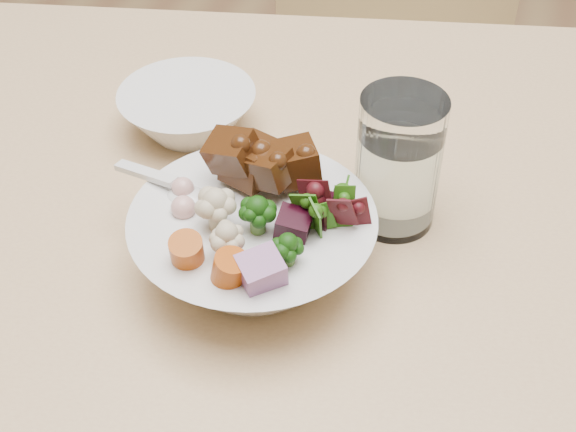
{
  "coord_description": "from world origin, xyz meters",
  "views": [
    {
      "loc": [
        0.04,
        -0.65,
        1.19
      ],
      "look_at": [
        -0.08,
        -0.21,
        0.78
      ],
      "focal_mm": 50.0,
      "sensor_mm": 36.0,
      "label": 1
    }
  ],
  "objects_px": {
    "dining_table": "(530,341)",
    "food_bowl": "(255,239)",
    "water_glass": "(398,167)",
    "side_bowl": "(188,112)",
    "chair_far": "(402,82)"
  },
  "relations": [
    {
      "from": "water_glass",
      "to": "side_bowl",
      "type": "xyz_separation_m",
      "value": [
        -0.22,
        0.07,
        -0.03
      ]
    },
    {
      "from": "food_bowl",
      "to": "dining_table",
      "type": "bearing_deg",
      "value": 11.5
    },
    {
      "from": "dining_table",
      "to": "food_bowl",
      "type": "bearing_deg",
      "value": -179.06
    },
    {
      "from": "dining_table",
      "to": "water_glass",
      "type": "distance_m",
      "value": 0.19
    },
    {
      "from": "water_glass",
      "to": "side_bowl",
      "type": "distance_m",
      "value": 0.23
    },
    {
      "from": "chair_far",
      "to": "water_glass",
      "type": "relative_size",
      "value": 7.09
    },
    {
      "from": "water_glass",
      "to": "food_bowl",
      "type": "bearing_deg",
      "value": -135.84
    },
    {
      "from": "dining_table",
      "to": "water_glass",
      "type": "bearing_deg",
      "value": 150.71
    },
    {
      "from": "dining_table",
      "to": "chair_far",
      "type": "relative_size",
      "value": 1.91
    },
    {
      "from": "water_glass",
      "to": "side_bowl",
      "type": "bearing_deg",
      "value": 161.64
    },
    {
      "from": "food_bowl",
      "to": "side_bowl",
      "type": "height_order",
      "value": "food_bowl"
    },
    {
      "from": "side_bowl",
      "to": "water_glass",
      "type": "bearing_deg",
      "value": -18.36
    },
    {
      "from": "food_bowl",
      "to": "water_glass",
      "type": "distance_m",
      "value": 0.14
    },
    {
      "from": "food_bowl",
      "to": "water_glass",
      "type": "height_order",
      "value": "water_glass"
    },
    {
      "from": "food_bowl",
      "to": "side_bowl",
      "type": "bearing_deg",
      "value": 126.38
    }
  ]
}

